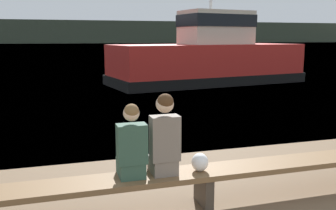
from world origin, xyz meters
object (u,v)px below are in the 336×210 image
object	(u,v)px
bench_main	(204,175)
tugboat_red	(208,60)
shopping_bag	(200,162)
person_left	(131,146)
person_right	(164,138)

from	to	relation	value
bench_main	tugboat_red	world-z (taller)	tugboat_red
shopping_bag	tugboat_red	bearing A→B (deg)	66.81
person_left	person_right	xyz separation A→B (m)	(0.43, -0.01, 0.07)
person_left	person_right	bearing A→B (deg)	-0.68
bench_main	shopping_bag	bearing A→B (deg)	-165.66
tugboat_red	shopping_bag	bearing A→B (deg)	147.38
person_right	tugboat_red	xyz separation A→B (m)	(5.97, 12.77, 0.15)
person_left	tugboat_red	xyz separation A→B (m)	(6.40, 12.76, 0.23)
bench_main	person_right	distance (m)	0.79
bench_main	person_right	bearing A→B (deg)	179.20
shopping_bag	tugboat_red	xyz separation A→B (m)	(5.48, 12.79, 0.52)
bench_main	shopping_bag	distance (m)	0.21
person_left	tugboat_red	bearing A→B (deg)	63.36
person_left	tugboat_red	size ratio (longest dim) A/B	0.10
person_left	person_right	size ratio (longest dim) A/B	0.90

